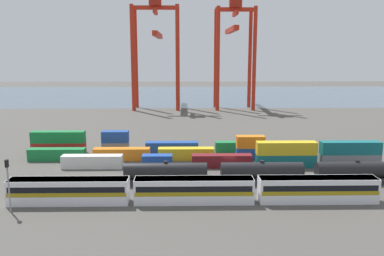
# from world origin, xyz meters

# --- Properties ---
(ground_plane) EXTENTS (420.00, 420.00, 0.00)m
(ground_plane) POSITION_xyz_m (0.00, 40.00, 0.00)
(ground_plane) COLOR #4C4944
(harbour_water) EXTENTS (400.00, 110.00, 0.01)m
(harbour_water) POSITION_xyz_m (0.00, 144.20, 0.00)
(harbour_water) COLOR #475B6B
(harbour_water) RESTS_ON ground_plane
(passenger_train) EXTENTS (56.75, 3.14, 3.90)m
(passenger_train) POSITION_xyz_m (-7.55, -19.04, 2.14)
(passenger_train) COLOR silver
(passenger_train) RESTS_ON ground_plane
(freight_tank_row) EXTENTS (48.45, 2.74, 4.20)m
(freight_tank_row) POSITION_xyz_m (4.66, -10.03, 1.96)
(freight_tank_row) COLOR #232326
(freight_tank_row) RESTS_ON ground_plane
(signal_mast) EXTENTS (0.36, 0.60, 7.87)m
(signal_mast) POSITION_xyz_m (-34.37, -22.43, 5.09)
(signal_mast) COLOR gray
(signal_mast) RESTS_ON ground_plane
(shipping_container_0) EXTENTS (12.10, 2.44, 2.60)m
(shipping_container_0) POSITION_xyz_m (-27.58, 0.54, 1.30)
(shipping_container_0) COLOR silver
(shipping_container_0) RESTS_ON ground_plane
(shipping_container_1) EXTENTS (6.04, 2.44, 2.60)m
(shipping_container_1) POSITION_xyz_m (-14.51, 0.54, 1.30)
(shipping_container_1) COLOR #1C4299
(shipping_container_1) RESTS_ON ground_plane
(shipping_container_2) EXTENTS (12.10, 2.44, 2.60)m
(shipping_container_2) POSITION_xyz_m (-1.45, 0.54, 1.30)
(shipping_container_2) COLOR maroon
(shipping_container_2) RESTS_ON ground_plane
(shipping_container_3) EXTENTS (12.10, 2.44, 2.60)m
(shipping_container_3) POSITION_xyz_m (11.62, 0.54, 1.30)
(shipping_container_3) COLOR #146066
(shipping_container_3) RESTS_ON ground_plane
(shipping_container_4) EXTENTS (12.10, 2.44, 2.60)m
(shipping_container_4) POSITION_xyz_m (11.62, 0.54, 3.90)
(shipping_container_4) COLOR gold
(shipping_container_4) RESTS_ON shipping_container_3
(shipping_container_5) EXTENTS (12.10, 2.44, 2.60)m
(shipping_container_5) POSITION_xyz_m (24.69, 0.54, 1.30)
(shipping_container_5) COLOR slate
(shipping_container_5) RESTS_ON ground_plane
(shipping_container_6) EXTENTS (12.10, 2.44, 2.60)m
(shipping_container_6) POSITION_xyz_m (24.69, 0.54, 3.90)
(shipping_container_6) COLOR #146066
(shipping_container_6) RESTS_ON shipping_container_5
(shipping_container_7) EXTENTS (12.10, 2.44, 2.60)m
(shipping_container_7) POSITION_xyz_m (-36.49, 6.53, 1.30)
(shipping_container_7) COLOR #197538
(shipping_container_7) RESTS_ON ground_plane
(shipping_container_8) EXTENTS (12.10, 2.44, 2.60)m
(shipping_container_8) POSITION_xyz_m (-22.56, 6.53, 1.30)
(shipping_container_8) COLOR orange
(shipping_container_8) RESTS_ON ground_plane
(shipping_container_9) EXTENTS (12.10, 2.44, 2.60)m
(shipping_container_9) POSITION_xyz_m (-8.63, 6.53, 1.30)
(shipping_container_9) COLOR gold
(shipping_container_9) RESTS_ON ground_plane
(shipping_container_10) EXTENTS (6.04, 2.44, 2.60)m
(shipping_container_10) POSITION_xyz_m (5.29, 6.53, 1.30)
(shipping_container_10) COLOR #1C4299
(shipping_container_10) RESTS_ON ground_plane
(shipping_container_11) EXTENTS (6.04, 2.44, 2.60)m
(shipping_container_11) POSITION_xyz_m (5.29, 6.53, 3.90)
(shipping_container_11) COLOR orange
(shipping_container_11) RESTS_ON shipping_container_10
(shipping_container_12) EXTENTS (12.10, 2.44, 2.60)m
(shipping_container_12) POSITION_xyz_m (-37.92, 12.51, 1.30)
(shipping_container_12) COLOR #AD211C
(shipping_container_12) RESTS_ON ground_plane
(shipping_container_13) EXTENTS (12.10, 2.44, 2.60)m
(shipping_container_13) POSITION_xyz_m (-37.92, 12.51, 3.90)
(shipping_container_13) COLOR #197538
(shipping_container_13) RESTS_ON shipping_container_12
(shipping_container_14) EXTENTS (6.04, 2.44, 2.60)m
(shipping_container_14) POSITION_xyz_m (-24.89, 12.51, 1.30)
(shipping_container_14) COLOR slate
(shipping_container_14) RESTS_ON ground_plane
(shipping_container_15) EXTENTS (6.04, 2.44, 2.60)m
(shipping_container_15) POSITION_xyz_m (-24.89, 12.51, 3.90)
(shipping_container_15) COLOR #1C4299
(shipping_container_15) RESTS_ON shipping_container_14
(shipping_container_16) EXTENTS (12.10, 2.44, 2.60)m
(shipping_container_16) POSITION_xyz_m (-11.86, 12.51, 1.30)
(shipping_container_16) COLOR #1C4299
(shipping_container_16) RESTS_ON ground_plane
(shipping_container_17) EXTENTS (6.04, 2.44, 2.60)m
(shipping_container_17) POSITION_xyz_m (1.17, 12.51, 1.30)
(shipping_container_17) COLOR #197538
(shipping_container_17) RESTS_ON ground_plane
(gantry_crane_west) EXTENTS (19.19, 39.94, 44.53)m
(gantry_crane_west) POSITION_xyz_m (-20.41, 91.57, 26.93)
(gantry_crane_west) COLOR red
(gantry_crane_west) RESTS_ON ground_plane
(gantry_crane_central) EXTENTS (16.06, 37.21, 43.87)m
(gantry_crane_central) POSITION_xyz_m (11.55, 91.11, 26.98)
(gantry_crane_central) COLOR red
(gantry_crane_central) RESTS_ON ground_plane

